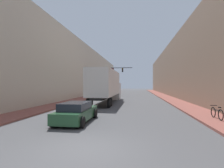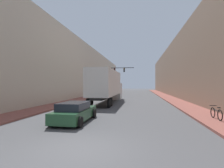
# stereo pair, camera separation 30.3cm
# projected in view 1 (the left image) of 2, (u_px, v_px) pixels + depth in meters

# --- Properties ---
(ground_plane) EXTENTS (200.00, 200.00, 0.00)m
(ground_plane) POSITION_uv_depth(u_px,v_px,m) (84.00, 150.00, 6.46)
(ground_plane) COLOR #4C4C4F
(sidewalk_right) EXTENTS (2.56, 80.00, 0.15)m
(sidewalk_right) POSITION_uv_depth(u_px,v_px,m) (164.00, 96.00, 35.10)
(sidewalk_right) COLOR brown
(sidewalk_right) RESTS_ON ground
(sidewalk_left) EXTENTS (2.56, 80.00, 0.15)m
(sidewalk_left) POSITION_uv_depth(u_px,v_px,m) (94.00, 96.00, 37.19)
(sidewalk_left) COLOR brown
(sidewalk_left) RESTS_ON ground
(building_right) EXTENTS (6.00, 80.00, 11.05)m
(building_right) POSITION_uv_depth(u_px,v_px,m) (186.00, 69.00, 34.50)
(building_right) COLOR #846B56
(building_right) RESTS_ON ground
(building_left) EXTENTS (6.00, 80.00, 10.83)m
(building_left) POSITION_uv_depth(u_px,v_px,m) (75.00, 71.00, 37.82)
(building_left) COLOR beige
(building_left) RESTS_ON ground
(semi_truck) EXTENTS (2.58, 12.83, 4.20)m
(semi_truck) POSITION_uv_depth(u_px,v_px,m) (107.00, 85.00, 23.39)
(semi_truck) COLOR silver
(semi_truck) RESTS_ON ground
(sedan_car) EXTENTS (1.99, 4.30, 1.29)m
(sedan_car) POSITION_uv_depth(u_px,v_px,m) (76.00, 112.00, 11.39)
(sedan_car) COLOR #234C2D
(sedan_car) RESTS_ON ground
(traffic_signal_gantry) EXTENTS (6.70, 0.35, 6.54)m
(traffic_signal_gantry) POSITION_uv_depth(u_px,v_px,m) (110.00, 75.00, 39.98)
(traffic_signal_gantry) COLOR black
(traffic_signal_gantry) RESTS_ON ground
(parked_bicycle) EXTENTS (0.44, 1.83, 0.86)m
(parked_bicycle) POSITION_uv_depth(u_px,v_px,m) (217.00, 113.00, 11.62)
(parked_bicycle) COLOR black
(parked_bicycle) RESTS_ON sidewalk_right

